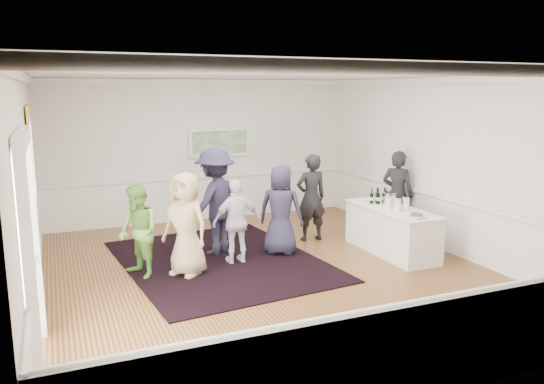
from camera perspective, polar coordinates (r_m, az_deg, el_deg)
name	(u,v)px	position (r m, az deg, el deg)	size (l,w,h in m)	color
floor	(269,272)	(8.85, -0.34, -8.59)	(8.00, 8.00, 0.00)	#935F30
ceiling	(269,74)	(8.35, -0.36, 12.60)	(7.00, 8.00, 0.02)	white
wall_left	(28,192)	(7.84, -24.73, -0.03)	(0.02, 8.00, 3.20)	white
wall_right	(444,165)	(10.29, 18.02, 2.81)	(0.02, 8.00, 3.20)	white
wall_back	(202,151)	(12.22, -7.51, 4.45)	(7.00, 0.02, 3.20)	white
wall_front	(435,241)	(5.07, 17.15, -5.06)	(7.00, 0.02, 3.20)	white
wainscoting	(269,243)	(8.70, -0.34, -5.48)	(7.00, 8.00, 1.00)	white
mirror	(33,165)	(9.10, -24.28, 2.66)	(0.05, 1.25, 1.85)	gold
doorway	(30,242)	(6.03, -24.60, -4.86)	(0.10, 1.78, 2.56)	white
landscape_painting	(220,142)	(12.25, -5.65, 5.35)	(1.44, 0.06, 0.66)	white
area_rug	(220,260)	(9.43, -5.62, -7.33)	(3.16, 4.14, 0.02)	black
serving_table	(391,230)	(9.99, 12.72, -4.04)	(0.79, 2.08, 0.84)	white
bartender	(397,194)	(10.97, 13.33, -0.25)	(0.65, 0.42, 1.77)	black
guest_tan	(186,224)	(8.60, -9.27, -3.44)	(0.82, 0.54, 1.69)	tan
guest_green	(138,232)	(8.68, -14.17, -4.16)	(0.72, 0.56, 1.49)	#6BAD45
guest_lilac	(237,222)	(9.11, -3.79, -3.20)	(0.86, 0.36, 1.47)	white
guest_dark_a	(215,201)	(9.66, -6.10, -1.01)	(1.25, 0.72, 1.94)	#252239
guest_dark_b	(311,198)	(10.50, 4.22, -0.60)	(0.63, 0.41, 1.73)	black
guest_navy	(281,210)	(9.60, 0.96, -1.93)	(0.80, 0.52, 1.64)	#252239
wine_bottles	(379,195)	(10.23, 11.47, -0.35)	(0.35, 0.20, 0.31)	black
juice_pitchers	(397,204)	(9.70, 13.33, -1.25)	(0.37, 0.29, 0.24)	#7BA43A
ice_bucket	(389,199)	(10.08, 12.49, -0.78)	(0.26, 0.26, 0.24)	silver
nut_bowl	(417,216)	(9.22, 15.28, -2.48)	(0.27, 0.27, 0.08)	white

